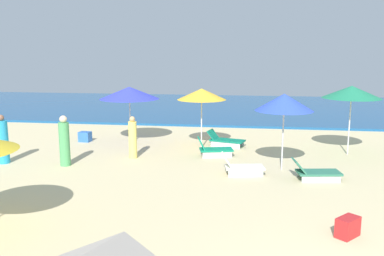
# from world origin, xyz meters

# --- Properties ---
(ocean) EXTENTS (60.00, 14.48, 0.12)m
(ocean) POSITION_xyz_m (0.00, 22.76, 0.06)
(ocean) COLOR #195189
(ocean) RESTS_ON ground_plane
(umbrella_0) EXTENTS (1.88, 1.88, 2.51)m
(umbrella_0) POSITION_xyz_m (-0.83, 8.16, 2.24)
(umbrella_0) COLOR silver
(umbrella_0) RESTS_ON ground_plane
(lounge_chair_0_0) EXTENTS (1.51, 0.84, 0.65)m
(lounge_chair_0_0) POSITION_xyz_m (0.09, 7.19, 0.24)
(lounge_chair_0_0) COLOR silver
(lounge_chair_0_0) RESTS_ON ground_plane
(lounge_chair_0_1) EXTENTS (1.40, 0.81, 0.70)m
(lounge_chair_0_1) POSITION_xyz_m (-2.14, 7.43, 0.25)
(lounge_chair_0_1) COLOR silver
(lounge_chair_0_1) RESTS_ON ground_plane
(umbrella_1) EXTENTS (2.48, 2.48, 2.38)m
(umbrella_1) POSITION_xyz_m (-6.90, 11.41, 2.13)
(umbrella_1) COLOR silver
(umbrella_1) RESTS_ON ground_plane
(umbrella_3) EXTENTS (1.93, 1.93, 2.40)m
(umbrella_3) POSITION_xyz_m (-3.81, 10.89, 2.17)
(umbrella_3) COLOR silver
(umbrella_3) RESTS_ON ground_plane
(lounge_chair_3_0) EXTENTS (1.39, 0.87, 0.72)m
(lounge_chair_3_0) POSITION_xyz_m (-3.21, 9.61, 0.26)
(lounge_chair_3_0) COLOR silver
(lounge_chair_3_0) RESTS_ON ground_plane
(lounge_chair_3_1) EXTENTS (1.61, 0.99, 0.64)m
(lounge_chair_3_1) POSITION_xyz_m (-2.89, 11.35, 0.25)
(lounge_chair_3_1) COLOR silver
(lounge_chair_3_1) RESTS_ON ground_plane
(umbrella_4) EXTENTS (2.13, 2.13, 2.59)m
(umbrella_4) POSITION_xyz_m (1.78, 10.61, 2.36)
(umbrella_4) COLOR silver
(umbrella_4) RESTS_ON ground_plane
(beachgoer_1) EXTENTS (0.41, 0.41, 1.54)m
(beachgoer_1) POSITION_xyz_m (-6.10, 8.97, 0.73)
(beachgoer_1) COLOR #F9E169
(beachgoer_1) RESTS_ON ground_plane
(beachgoer_2) EXTENTS (0.49, 0.49, 1.73)m
(beachgoer_2) POSITION_xyz_m (-8.10, 7.66, 0.81)
(beachgoer_2) COLOR #50A660
(beachgoer_2) RESTS_ON ground_plane
(beachgoer_3) EXTENTS (0.55, 0.55, 1.70)m
(beachgoer_3) POSITION_xyz_m (-10.36, 7.67, 0.79)
(beachgoer_3) COLOR #259FCE
(beachgoer_3) RESTS_ON ground_plane
(cooler_box_0) EXTENTS (0.52, 0.43, 0.43)m
(cooler_box_0) POSITION_xyz_m (-8.92, 11.39, 0.21)
(cooler_box_0) COLOR blue
(cooler_box_0) RESTS_ON ground_plane
(cooler_box_1) EXTENTS (0.59, 0.60, 0.42)m
(cooler_box_1) POSITION_xyz_m (0.20, 3.23, 0.21)
(cooler_box_1) COLOR red
(cooler_box_1) RESTS_ON ground_plane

